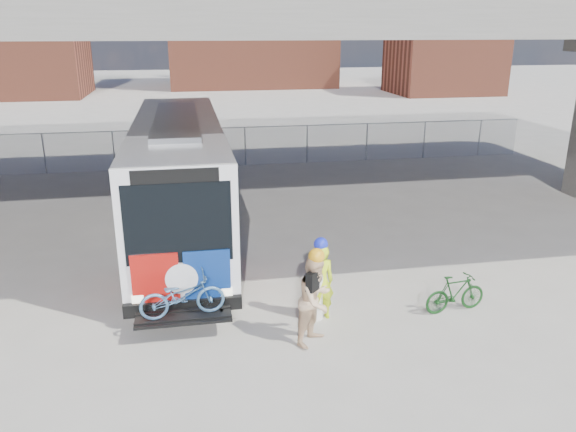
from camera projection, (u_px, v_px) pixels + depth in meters
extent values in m
plane|color=#9E9991|center=(257.00, 265.00, 15.45)|extent=(160.00, 160.00, 0.00)
cube|color=silver|center=(179.00, 173.00, 17.41)|extent=(2.55, 12.00, 3.20)
cube|color=black|center=(178.00, 149.00, 17.67)|extent=(2.61, 11.00, 1.28)
cube|color=black|center=(178.00, 223.00, 11.73)|extent=(2.24, 0.12, 1.76)
cube|color=black|center=(175.00, 176.00, 11.41)|extent=(1.78, 0.12, 0.30)
cube|color=black|center=(183.00, 306.00, 12.24)|extent=(2.55, 0.20, 0.30)
cube|color=#A0100C|center=(155.00, 280.00, 11.96)|extent=(1.00, 0.08, 1.20)
cube|color=navy|center=(207.00, 276.00, 12.15)|extent=(1.00, 0.08, 1.20)
cylinder|color=silver|center=(182.00, 279.00, 12.04)|extent=(0.70, 0.06, 0.70)
cube|color=gray|center=(176.00, 119.00, 16.88)|extent=(1.28, 7.20, 0.14)
cube|color=black|center=(184.00, 317.00, 11.77)|extent=(2.00, 0.70, 0.06)
cylinder|color=black|center=(134.00, 277.00, 13.56)|extent=(0.30, 1.00, 1.00)
cylinder|color=black|center=(230.00, 270.00, 13.96)|extent=(0.30, 1.00, 1.00)
cylinder|color=black|center=(151.00, 185.00, 21.59)|extent=(0.30, 1.00, 1.00)
cylinder|color=black|center=(212.00, 182.00, 21.98)|extent=(0.30, 1.00, 1.00)
cube|color=#A0100C|center=(127.00, 238.00, 13.84)|extent=(0.06, 2.60, 1.70)
cube|color=navy|center=(132.00, 217.00, 15.34)|extent=(0.06, 1.40, 1.70)
cube|color=#A0100C|center=(233.00, 231.00, 14.29)|extent=(0.06, 2.60, 1.70)
cube|color=navy|center=(228.00, 212.00, 15.78)|extent=(0.06, 1.40, 1.70)
imported|color=teal|center=(182.00, 296.00, 11.61)|extent=(1.83, 0.82, 0.93)
cube|color=#605E59|center=(236.00, 10.00, 17.05)|extent=(40.00, 16.00, 1.50)
cylinder|color=gray|center=(44.00, 154.00, 24.99)|extent=(0.06, 0.06, 1.80)
cylinder|color=gray|center=(137.00, 151.00, 25.68)|extent=(0.06, 0.06, 1.80)
cylinder|color=gray|center=(224.00, 147.00, 26.36)|extent=(0.06, 0.06, 1.80)
cylinder|color=gray|center=(307.00, 144.00, 27.05)|extent=(0.06, 0.06, 1.80)
cylinder|color=gray|center=(386.00, 142.00, 27.73)|extent=(0.06, 0.06, 1.80)
cylinder|color=gray|center=(461.00, 139.00, 28.42)|extent=(0.06, 0.06, 1.80)
plane|color=gray|center=(224.00, 147.00, 26.36)|extent=(30.00, 0.00, 30.00)
cube|color=gray|center=(223.00, 128.00, 26.07)|extent=(30.00, 0.05, 0.04)
cube|color=brown|center=(5.00, 42.00, 52.77)|extent=(14.00, 10.00, 10.00)
cube|color=brown|center=(250.00, 31.00, 63.09)|extent=(18.00, 12.00, 12.00)
cube|color=brown|center=(444.00, 52.00, 55.61)|extent=(10.00, 8.00, 8.00)
cylinder|color=silver|center=(316.00, 297.00, 12.47)|extent=(0.32, 0.32, 1.07)
sphere|color=silver|center=(316.00, 275.00, 12.31)|extent=(0.32, 0.32, 0.32)
imported|color=#D1F219|center=(320.00, 282.00, 12.38)|extent=(0.67, 0.47, 1.76)
sphere|color=#1826CE|center=(321.00, 244.00, 12.10)|extent=(0.31, 0.31, 0.31)
imported|color=#DCB58D|center=(316.00, 300.00, 11.41)|extent=(1.16, 1.16, 1.90)
sphere|color=orange|center=(317.00, 256.00, 11.11)|extent=(0.33, 0.33, 0.33)
cube|color=black|center=(313.00, 281.00, 11.11)|extent=(0.31, 0.31, 0.40)
imported|color=#143F16|center=(455.00, 293.00, 12.81)|extent=(1.55, 0.61, 0.91)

